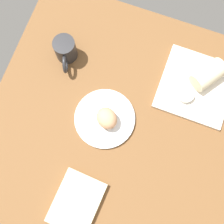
{
  "coord_description": "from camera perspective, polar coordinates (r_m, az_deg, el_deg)",
  "views": [
    {
      "loc": [
        10.2,
        5.17,
        109.1
      ],
      "look_at": [
        -11.83,
        -2.78,
        7.0
      ],
      "focal_mm": 48.75,
      "sensor_mm": 36.0,
      "label": 1
    }
  ],
  "objects": [
    {
      "name": "round_plate",
      "position": [
        1.07,
        -1.37,
        -1.26
      ],
      "size": [
        21.24,
        21.24,
        1.4
      ],
      "primitive_type": "cylinder",
      "color": "white",
      "rests_on": "dining_table"
    },
    {
      "name": "breakfast_wrap",
      "position": [
        1.12,
        17.57,
        6.69
      ],
      "size": [
        13.4,
        12.23,
        6.85
      ],
      "primitive_type": "cylinder",
      "rotation": [
        1.57,
        0.0,
        4.1
      ],
      "color": "beige",
      "rests_on": "square_plate"
    },
    {
      "name": "book_stack",
      "position": [
        1.05,
        -6.64,
        -16.47
      ],
      "size": [
        19.39,
        15.4,
        2.48
      ],
      "color": "beige",
      "rests_on": "dining_table"
    },
    {
      "name": "sauce_cup",
      "position": [
        1.1,
        13.61,
        3.17
      ],
      "size": [
        5.93,
        5.93,
        2.17
      ],
      "color": "silver",
      "rests_on": "square_plate"
    },
    {
      "name": "square_plate",
      "position": [
        1.14,
        15.39,
        4.64
      ],
      "size": [
        25.24,
        25.24,
        1.6
      ],
      "primitive_type": "cube",
      "rotation": [
        0.0,
        0.0,
        -0.01
      ],
      "color": "silver",
      "rests_on": "dining_table"
    },
    {
      "name": "scone_pastry",
      "position": [
        1.03,
        -0.98,
        -1.19
      ],
      "size": [
        10.06,
        10.27,
        6.37
      ],
      "primitive_type": "ellipsoid",
      "rotation": [
        0.0,
        0.0,
        0.91
      ],
      "color": "tan",
      "rests_on": "round_plate"
    },
    {
      "name": "coffee_mug",
      "position": [
        1.11,
        -8.75,
        11.37
      ],
      "size": [
        12.39,
        7.77,
        9.46
      ],
      "color": "#262628",
      "rests_on": "dining_table"
    },
    {
      "name": "dining_table",
      "position": [
        1.08,
        -0.75,
        -6.87
      ],
      "size": [
        110.0,
        90.0,
        4.0
      ],
      "primitive_type": "cube",
      "color": "brown",
      "rests_on": "ground"
    }
  ]
}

